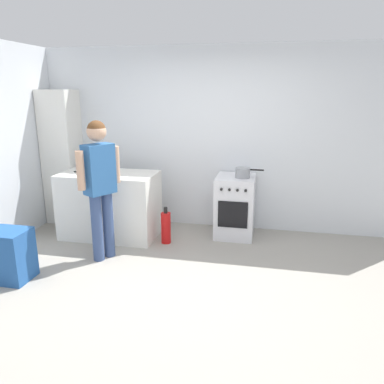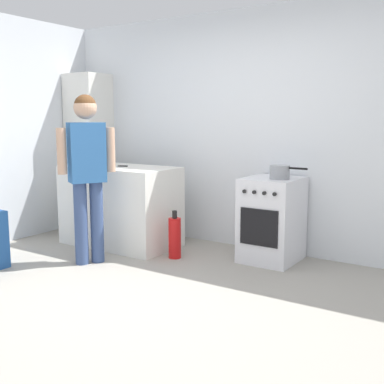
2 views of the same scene
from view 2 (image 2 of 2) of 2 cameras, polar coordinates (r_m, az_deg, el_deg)
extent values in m
plane|color=gray|center=(3.93, -5.27, -12.77)|extent=(8.00, 8.00, 0.00)
cube|color=silver|center=(5.32, 7.88, 7.16)|extent=(6.00, 0.10, 2.60)
cube|color=silver|center=(5.54, -8.48, -1.64)|extent=(1.30, 0.70, 0.90)
cube|color=silver|center=(4.94, 9.47, -3.22)|extent=(0.52, 0.60, 0.85)
cube|color=black|center=(4.67, 7.92, -4.19)|extent=(0.39, 0.01, 0.36)
cylinder|color=black|center=(4.81, 7.72, 1.58)|extent=(0.17, 0.17, 0.01)
cylinder|color=black|center=(4.72, 10.31, 1.37)|extent=(0.17, 0.17, 0.01)
cylinder|color=black|center=(5.03, 8.92, 1.86)|extent=(0.17, 0.17, 0.01)
cylinder|color=black|center=(4.94, 11.41, 1.67)|extent=(0.17, 0.17, 0.01)
cylinder|color=black|center=(4.67, 6.22, 0.08)|extent=(0.04, 0.02, 0.04)
cylinder|color=black|center=(4.62, 7.38, -0.03)|extent=(0.04, 0.02, 0.04)
cylinder|color=black|center=(4.58, 8.55, -0.14)|extent=(0.04, 0.02, 0.04)
cylinder|color=black|center=(4.54, 9.75, -0.25)|extent=(0.04, 0.02, 0.04)
cylinder|color=gray|center=(4.77, 10.35, 2.32)|extent=(0.20, 0.20, 0.13)
cylinder|color=black|center=(4.70, 12.48, 2.74)|extent=(0.18, 0.02, 0.02)
cube|color=silver|center=(5.45, -11.57, 2.92)|extent=(0.22, 0.07, 0.01)
cube|color=black|center=(5.36, -10.12, 2.90)|extent=(0.11, 0.04, 0.01)
cube|color=silver|center=(5.51, -9.45, 3.05)|extent=(0.14, 0.09, 0.01)
cube|color=black|center=(5.47, -8.21, 3.07)|extent=(0.11, 0.07, 0.01)
cube|color=silver|center=(5.64, -13.02, 3.07)|extent=(0.10, 0.07, 0.01)
cube|color=black|center=(5.62, -11.98, 3.11)|extent=(0.11, 0.08, 0.01)
cube|color=silver|center=(5.60, -11.68, 3.07)|extent=(0.19, 0.13, 0.01)
cube|color=black|center=(5.75, -12.14, 3.23)|extent=(0.11, 0.07, 0.01)
cylinder|color=#384C7A|center=(4.88, -13.02, -3.67)|extent=(0.13, 0.13, 0.82)
cylinder|color=#384C7A|center=(4.92, -11.21, -3.52)|extent=(0.13, 0.13, 0.82)
cube|color=#2D609E|center=(4.80, -12.38, 4.59)|extent=(0.34, 0.39, 0.58)
cylinder|color=tan|center=(4.75, -15.21, 4.69)|extent=(0.09, 0.09, 0.44)
cylinder|color=tan|center=(4.86, -9.63, 4.96)|extent=(0.09, 0.09, 0.44)
sphere|color=tan|center=(4.79, -12.55, 9.74)|extent=(0.22, 0.22, 0.22)
sphere|color=brown|center=(4.79, -12.56, 9.98)|extent=(0.21, 0.21, 0.21)
cylinder|color=red|center=(5.00, -2.06, -5.49)|extent=(0.13, 0.13, 0.42)
cylinder|color=black|center=(4.95, -2.08, -2.68)|extent=(0.05, 0.05, 0.08)
cube|color=silver|center=(6.47, -12.03, 4.67)|extent=(0.48, 0.44, 2.00)
camera|label=1|loc=(1.71, -80.52, 20.23)|focal=35.00mm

